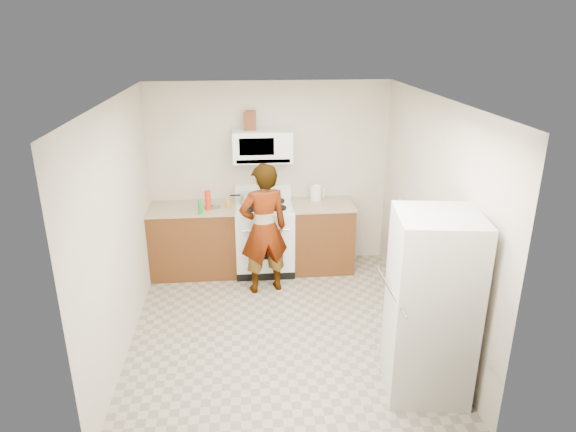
{
  "coord_description": "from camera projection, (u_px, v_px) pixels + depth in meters",
  "views": [
    {
      "loc": [
        -0.36,
        -4.89,
        3.14
      ],
      "look_at": [
        0.13,
        0.55,
        1.12
      ],
      "focal_mm": 32.0,
      "sensor_mm": 36.0,
      "label": 1
    }
  ],
  "objects": [
    {
      "name": "bottle_green_cap",
      "position": [
        200.0,
        207.0,
        6.39
      ],
      "size": [
        0.06,
        0.06,
        0.17
      ],
      "primitive_type": "cylinder",
      "rotation": [
        0.0,
        0.0,
        0.03
      ],
      "color": "#198B29",
      "rests_on": "counter_left"
    },
    {
      "name": "microwave",
      "position": [
        262.0,
        146.0,
        6.6
      ],
      "size": [
        0.76,
        0.38,
        0.4
      ],
      "primitive_type": "cube",
      "color": "white",
      "rests_on": "back_wall"
    },
    {
      "name": "saucepan",
      "position": [
        248.0,
        198.0,
        6.79
      ],
      "size": [
        0.28,
        0.28,
        0.12
      ],
      "primitive_type": "cylinder",
      "rotation": [
        0.0,
        0.0,
        0.41
      ],
      "color": "silver",
      "rests_on": "gas_range"
    },
    {
      "name": "bottle_hot_sauce",
      "position": [
        228.0,
        203.0,
        6.6
      ],
      "size": [
        0.05,
        0.05,
        0.14
      ],
      "primitive_type": "cylinder",
      "rotation": [
        0.0,
        0.0,
        -0.19
      ],
      "color": "orange",
      "rests_on": "counter_left"
    },
    {
      "name": "tray",
      "position": [
        272.0,
        205.0,
        6.69
      ],
      "size": [
        0.25,
        0.17,
        0.05
      ],
      "primitive_type": "cube",
      "rotation": [
        0.0,
        0.0,
        -0.03
      ],
      "color": "silver",
      "rests_on": "gas_range"
    },
    {
      "name": "kettle",
      "position": [
        316.0,
        193.0,
        6.93
      ],
      "size": [
        0.18,
        0.18,
        0.19
      ],
      "primitive_type": "cylinder",
      "rotation": [
        0.0,
        0.0,
        0.16
      ],
      "color": "white",
      "rests_on": "counter_right"
    },
    {
      "name": "cabinet_right",
      "position": [
        322.0,
        237.0,
        6.99
      ],
      "size": [
        0.8,
        0.62,
        0.9
      ],
      "primitive_type": "cube",
      "color": "brown",
      "rests_on": "floor"
    },
    {
      "name": "back_wall",
      "position": [
        270.0,
        175.0,
        6.93
      ],
      "size": [
        3.2,
        0.02,
        2.5
      ],
      "primitive_type": "cube",
      "color": "beige",
      "rests_on": "floor"
    },
    {
      "name": "counter_right",
      "position": [
        322.0,
        204.0,
        6.82
      ],
      "size": [
        0.82,
        0.64,
        0.03
      ],
      "primitive_type": "cube",
      "color": "tan",
      "rests_on": "cabinet_right"
    },
    {
      "name": "fridge",
      "position": [
        431.0,
        306.0,
        4.48
      ],
      "size": [
        0.79,
        0.79,
        1.7
      ],
      "primitive_type": "cube",
      "rotation": [
        0.0,
        0.0,
        -0.13
      ],
      "color": "#B9BAB6",
      "rests_on": "floor"
    },
    {
      "name": "cabinet_left",
      "position": [
        194.0,
        241.0,
        6.84
      ],
      "size": [
        1.12,
        0.62,
        0.9
      ],
      "primitive_type": "cube",
      "color": "brown",
      "rests_on": "floor"
    },
    {
      "name": "pot_lid",
      "position": [
        212.0,
        207.0,
        6.67
      ],
      "size": [
        0.27,
        0.27,
        0.01
      ],
      "primitive_type": "cylinder",
      "rotation": [
        0.0,
        0.0,
        -0.22
      ],
      "color": "white",
      "rests_on": "counter_left"
    },
    {
      "name": "jug",
      "position": [
        250.0,
        120.0,
        6.51
      ],
      "size": [
        0.15,
        0.15,
        0.24
      ],
      "primitive_type": "cube",
      "rotation": [
        0.0,
        0.0,
        -0.11
      ],
      "color": "#5F2E16",
      "rests_on": "microwave"
    },
    {
      "name": "right_wall",
      "position": [
        430.0,
        218.0,
        5.39
      ],
      "size": [
        0.02,
        3.6,
        2.5
      ],
      "primitive_type": "cube",
      "color": "beige",
      "rests_on": "floor"
    },
    {
      "name": "bottle_spray",
      "position": [
        208.0,
        200.0,
        6.53
      ],
      "size": [
        0.09,
        0.09,
        0.25
      ],
      "primitive_type": "cylinder",
      "rotation": [
        0.0,
        0.0,
        0.14
      ],
      "color": "red",
      "rests_on": "counter_left"
    },
    {
      "name": "counter_left",
      "position": [
        192.0,
        208.0,
        6.68
      ],
      "size": [
        1.14,
        0.64,
        0.03
      ],
      "primitive_type": "cube",
      "color": "tan",
      "rests_on": "cabinet_left"
    },
    {
      "name": "floor",
      "position": [
        281.0,
        328.0,
        5.69
      ],
      "size": [
        3.6,
        3.6,
        0.0
      ],
      "primitive_type": "plane",
      "color": "gray",
      "rests_on": "ground"
    },
    {
      "name": "gas_range",
      "position": [
        264.0,
        237.0,
        6.9
      ],
      "size": [
        0.76,
        0.65,
        1.13
      ],
      "color": "white",
      "rests_on": "floor"
    },
    {
      "name": "broom",
      "position": [
        401.0,
        243.0,
        6.41
      ],
      "size": [
        0.19,
        0.2,
        1.2
      ],
      "primitive_type": "cylinder",
      "rotation": [
        0.14,
        -0.14,
        0.01
      ],
      "color": "white",
      "rests_on": "floor"
    },
    {
      "name": "person",
      "position": [
        264.0,
        229.0,
        6.24
      ],
      "size": [
        0.68,
        0.53,
        1.65
      ],
      "primitive_type": "imported",
      "rotation": [
        0.0,
        0.0,
        3.38
      ],
      "color": "tan",
      "rests_on": "floor"
    }
  ]
}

